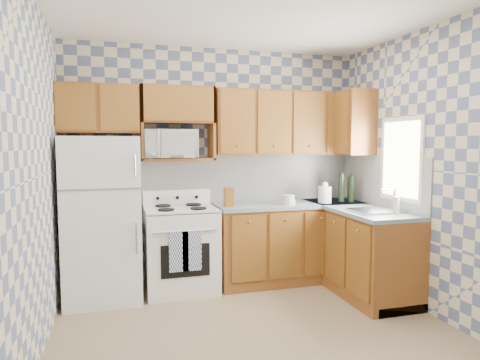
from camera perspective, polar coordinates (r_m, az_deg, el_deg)
The scene contains 29 objects.
floor at distance 3.84m, azimuth 2.54°, elevation -19.93°, with size 3.40×3.40×0.00m, color #867555.
back_wall at distance 5.03m, azimuth -3.23°, elevation 1.91°, with size 3.40×0.02×2.70m, color slate.
right_wall at distance 4.35m, azimuth 24.37°, elevation 1.02°, with size 0.02×3.20×2.70m, color slate.
backsplash_back at distance 5.14m, azimuth 1.16°, elevation 0.30°, with size 2.60×0.01×0.56m, color white.
backsplash_right at distance 4.99m, azimuth 18.26°, elevation -0.08°, with size 0.01×1.60×0.56m, color white.
refrigerator at distance 4.62m, azimuth -17.87°, elevation -4.96°, with size 0.75×0.70×1.68m, color white.
stove_body at distance 4.76m, azimuth -7.89°, elevation -9.26°, with size 0.76×0.65×0.90m, color white.
cooktop at distance 4.67m, azimuth -7.95°, elevation -3.84°, with size 0.76×0.65×0.03m, color silver.
backguard at distance 4.93m, azimuth -8.42°, elevation -2.28°, with size 0.76×0.08×0.17m, color white.
dish_towel_left at distance 4.40m, azimuth -8.17°, elevation -9.44°, with size 0.19×0.03×0.41m, color navy.
dish_towel_right at distance 4.42m, azimuth -6.42°, elevation -9.35°, with size 0.19×0.03×0.41m, color navy.
base_cabinets_back at distance 5.13m, azimuth 6.71°, elevation -8.34°, with size 1.75×0.60×0.88m, color brown.
base_cabinets_right at distance 4.95m, azimuth 15.22°, elevation -8.96°, with size 0.60×1.60×0.88m, color brown.
countertop_back at distance 5.04m, azimuth 6.78°, elevation -3.25°, with size 1.77×0.63×0.04m, color slate.
countertop_right at distance 4.86m, azimuth 15.29°, elevation -3.69°, with size 0.63×1.60×0.04m, color slate.
upper_cabinets_back at distance 5.12m, azimuth 6.27°, elevation 7.54°, with size 1.75×0.33×0.74m, color brown.
upper_cabinets_fridge at distance 4.75m, azimuth -18.35°, elevation 8.98°, with size 0.82×0.33×0.50m, color brown.
upper_cabinets_right at distance 5.27m, azimuth 14.27°, elevation 7.34°, with size 0.33×0.70×0.74m, color brown.
microwave_shelf at distance 4.78m, azimuth -8.30°, elevation 2.73°, with size 0.80×0.33×0.03m, color brown.
microwave at distance 4.73m, azimuth -9.44°, elevation 4.77°, with size 0.56×0.38×0.31m, color white.
sink at distance 4.57m, azimuth 17.63°, elevation -3.97°, with size 0.48×0.40×0.03m, color #B7B7BC.
window at distance 4.68m, azimuth 20.70°, elevation 2.61°, with size 0.02×0.66×0.86m, color white.
bottle_0 at distance 5.22m, azimuth 13.37°, elevation -1.01°, with size 0.07×0.07×0.33m, color black.
bottle_1 at distance 5.21m, azimuth 14.65°, elevation -1.16°, with size 0.07×0.07×0.31m, color black.
bottle_2 at distance 5.32m, azimuth 14.48°, elevation -1.16°, with size 0.07×0.07×0.29m, color #592D0C.
knife_block at distance 4.68m, azimuth -1.51°, elevation -2.30°, with size 0.10×0.10×0.21m, color brown.
electric_kettle at distance 5.07m, azimuth 11.24°, elevation -1.94°, with size 0.15×0.15×0.19m, color white.
food_containers at distance 4.88m, azimuth 6.43°, elevation -2.63°, with size 0.16×0.16×0.11m, color beige, non-canonical shape.
soap_bottle at distance 4.47m, azimuth 20.11°, elevation -3.19°, with size 0.06×0.06×0.17m, color beige.
Camera 1 is at (-1.12, -3.30, 1.61)m, focal length 32.00 mm.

